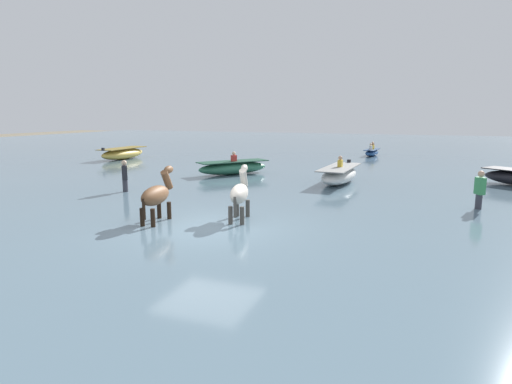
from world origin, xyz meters
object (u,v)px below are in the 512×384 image
at_px(boat_far_inshore, 233,168).
at_px(person_onlooker_left, 479,195).
at_px(person_onlooker_right, 125,180).
at_px(horse_trailing_bay, 157,197).
at_px(boat_far_offshore, 123,154).
at_px(horse_lead_pinto, 240,195).
at_px(boat_mid_outer, 339,175).
at_px(boat_near_starboard, 372,152).

distance_m(boat_far_inshore, person_onlooker_left, 11.38).
bearing_deg(person_onlooker_right, person_onlooker_left, 6.84).
bearing_deg(horse_trailing_bay, person_onlooker_right, 137.20).
bearing_deg(boat_far_offshore, person_onlooker_right, -51.55).
xyz_separation_m(person_onlooker_right, person_onlooker_left, (12.41, 1.49, 0.00)).
relative_size(horse_lead_pinto, horse_trailing_bay, 1.00).
distance_m(horse_trailing_bay, boat_far_inshore, 9.67).
bearing_deg(person_onlooker_left, horse_trailing_bay, -149.50).
bearing_deg(horse_trailing_bay, boat_mid_outer, 67.85).
relative_size(boat_far_inshore, boat_mid_outer, 0.92).
xyz_separation_m(boat_far_offshore, person_onlooker_left, (20.24, -8.37, 0.09)).
bearing_deg(horse_lead_pinto, person_onlooker_left, 31.51).
bearing_deg(boat_mid_outer, person_onlooker_right, -145.37).
xyz_separation_m(boat_far_offshore, boat_mid_outer, (15.19, -4.78, -0.01)).
height_order(horse_trailing_bay, boat_far_offshore, horse_trailing_bay).
relative_size(boat_far_offshore, boat_mid_outer, 0.99).
xyz_separation_m(horse_lead_pinto, person_onlooker_left, (6.52, 3.99, -0.26)).
bearing_deg(boat_near_starboard, boat_mid_outer, -89.87).
relative_size(boat_mid_outer, person_onlooker_right, 2.40).
bearing_deg(person_onlooker_right, boat_far_inshore, 71.94).
xyz_separation_m(boat_near_starboard, boat_mid_outer, (0.03, -13.07, 0.10)).
xyz_separation_m(boat_near_starboard, person_onlooker_left, (5.08, -16.67, 0.20)).
bearing_deg(person_onlooker_right, horse_lead_pinto, -23.02).
height_order(horse_lead_pinto, boat_near_starboard, horse_lead_pinto).
bearing_deg(boat_mid_outer, boat_near_starboard, 90.13).
xyz_separation_m(boat_far_offshore, boat_far_inshore, (9.76, -3.95, -0.04)).
bearing_deg(boat_far_inshore, horse_lead_pinto, -64.76).
distance_m(horse_lead_pinto, boat_mid_outer, 7.74).
bearing_deg(boat_far_offshore, boat_mid_outer, -17.46).
distance_m(boat_far_inshore, boat_mid_outer, 5.49).
height_order(boat_far_offshore, person_onlooker_left, person_onlooker_left).
distance_m(boat_mid_outer, person_onlooker_left, 6.20).
bearing_deg(boat_far_inshore, person_onlooker_left, -22.87).
xyz_separation_m(boat_mid_outer, person_onlooker_left, (5.05, -3.59, 0.10)).
height_order(boat_far_offshore, person_onlooker_right, person_onlooker_right).
bearing_deg(boat_far_inshore, person_onlooker_right, -108.06).
xyz_separation_m(horse_trailing_bay, person_onlooker_right, (-3.84, 3.56, -0.25)).
bearing_deg(boat_far_inshore, horse_trailing_bay, -78.57).
xyz_separation_m(boat_near_starboard, boat_far_inshore, (-5.40, -12.24, 0.07)).
xyz_separation_m(horse_trailing_bay, boat_far_inshore, (-1.91, 9.47, -0.38)).
bearing_deg(horse_trailing_bay, horse_lead_pinto, 27.14).
relative_size(horse_lead_pinto, boat_far_inshore, 0.53).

